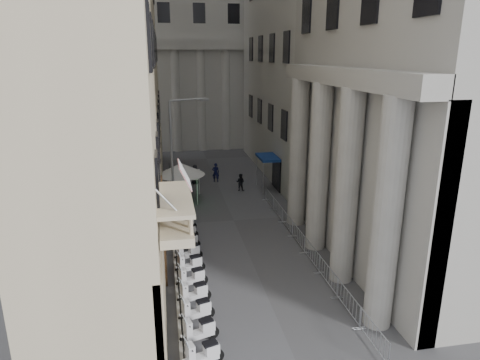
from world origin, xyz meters
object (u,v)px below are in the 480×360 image
Objects in this scene: info_kiosk at (183,198)px; security_tent at (179,169)px; pedestrian_b at (240,182)px; pedestrian_a at (216,173)px; street_lamp at (177,153)px.

security_tent is at bearing 81.42° from info_kiosk.
pedestrian_b is at bearing 22.60° from info_kiosk.
pedestrian_a is (3.36, 6.68, 0.05)m from info_kiosk.
pedestrian_a reaches higher than pedestrian_b.
street_lamp reaches higher than pedestrian_a.
info_kiosk is (0.44, 3.82, -4.39)m from street_lamp.
street_lamp reaches higher than security_tent.
street_lamp is at bearing 78.24° from pedestrian_b.
security_tent is at bearing 39.36° from pedestrian_b.
security_tent is 5.89m from pedestrian_a.
street_lamp is at bearing 78.41° from pedestrian_a.
street_lamp reaches higher than pedestrian_b.
security_tent is 2.47× the size of pedestrian_b.
security_tent is 0.44× the size of street_lamp.
street_lamp is 5.67× the size of pedestrian_b.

